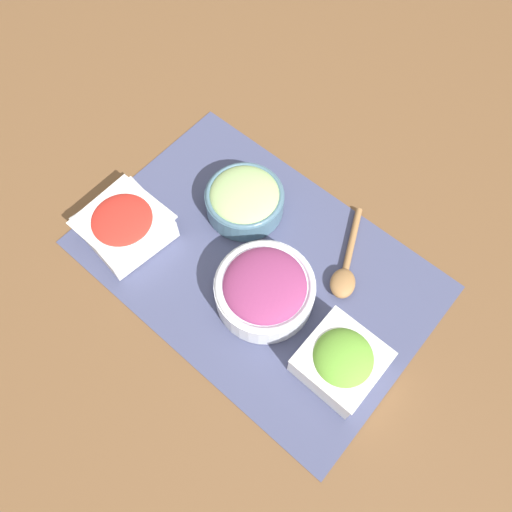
# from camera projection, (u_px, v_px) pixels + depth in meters

# --- Properties ---
(ground_plane) EXTENTS (3.00, 3.00, 0.00)m
(ground_plane) POSITION_uv_depth(u_px,v_px,m) (256.00, 265.00, 0.88)
(ground_plane) COLOR brown
(placemat) EXTENTS (0.60, 0.40, 0.00)m
(placemat) POSITION_uv_depth(u_px,v_px,m) (256.00, 264.00, 0.87)
(placemat) COLOR #474C70
(placemat) RESTS_ON ground_plane
(onion_bowl) EXTENTS (0.16, 0.16, 0.07)m
(onion_bowl) POSITION_uv_depth(u_px,v_px,m) (265.00, 289.00, 0.81)
(onion_bowl) COLOR silver
(onion_bowl) RESTS_ON placemat
(tomato_bowl) EXTENTS (0.15, 0.15, 0.06)m
(tomato_bowl) POSITION_uv_depth(u_px,v_px,m) (124.00, 225.00, 0.87)
(tomato_bowl) COLOR white
(tomato_bowl) RESTS_ON placemat
(cucumber_bowl) EXTENTS (0.14, 0.14, 0.06)m
(cucumber_bowl) POSITION_uv_depth(u_px,v_px,m) (245.00, 199.00, 0.89)
(cucumber_bowl) COLOR slate
(cucumber_bowl) RESTS_ON placemat
(lettuce_bowl) EXTENTS (0.12, 0.12, 0.07)m
(lettuce_bowl) POSITION_uv_depth(u_px,v_px,m) (341.00, 361.00, 0.76)
(lettuce_bowl) COLOR white
(lettuce_bowl) RESTS_ON placemat
(wooden_spoon) EXTENTS (0.10, 0.18, 0.02)m
(wooden_spoon) POSITION_uv_depth(u_px,v_px,m) (345.00, 272.00, 0.85)
(wooden_spoon) COLOR #9E7042
(wooden_spoon) RESTS_ON placemat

